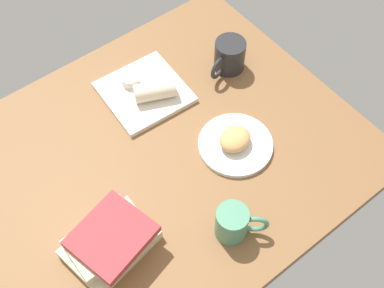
{
  "coord_description": "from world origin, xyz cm",
  "views": [
    {
      "loc": [
        -36.34,
        -61.95,
        118.28
      ],
      "look_at": [
        8.15,
        -4.43,
        7.0
      ],
      "focal_mm": 45.37,
      "sensor_mm": 36.0,
      "label": 1
    }
  ],
  "objects_px": {
    "breakfast_wrap": "(155,91)",
    "square_plate": "(144,92)",
    "round_plate": "(235,145)",
    "coffee_mug": "(229,56)",
    "second_mug": "(233,223)",
    "sauce_cup": "(130,80)",
    "book_stack": "(110,241)",
    "scone_pastry": "(235,139)"
  },
  "relations": [
    {
      "from": "round_plate",
      "to": "square_plate",
      "type": "bearing_deg",
      "value": 106.96
    },
    {
      "from": "square_plate",
      "to": "breakfast_wrap",
      "type": "height_order",
      "value": "breakfast_wrap"
    },
    {
      "from": "round_plate",
      "to": "scone_pastry",
      "type": "xyz_separation_m",
      "value": [
        -0.0,
        0.0,
        0.03
      ]
    },
    {
      "from": "scone_pastry",
      "to": "square_plate",
      "type": "xyz_separation_m",
      "value": [
        -0.09,
        0.31,
        -0.03
      ]
    },
    {
      "from": "round_plate",
      "to": "coffee_mug",
      "type": "bearing_deg",
      "value": 53.9
    },
    {
      "from": "round_plate",
      "to": "sauce_cup",
      "type": "distance_m",
      "value": 0.38
    },
    {
      "from": "sauce_cup",
      "to": "coffee_mug",
      "type": "xyz_separation_m",
      "value": [
        0.29,
        -0.12,
        0.02
      ]
    },
    {
      "from": "scone_pastry",
      "to": "book_stack",
      "type": "distance_m",
      "value": 0.43
    },
    {
      "from": "square_plate",
      "to": "sauce_cup",
      "type": "height_order",
      "value": "sauce_cup"
    },
    {
      "from": "round_plate",
      "to": "coffee_mug",
      "type": "xyz_separation_m",
      "value": [
        0.17,
        0.24,
        0.04
      ]
    },
    {
      "from": "square_plate",
      "to": "book_stack",
      "type": "height_order",
      "value": "book_stack"
    },
    {
      "from": "sauce_cup",
      "to": "breakfast_wrap",
      "type": "bearing_deg",
      "value": -71.73
    },
    {
      "from": "sauce_cup",
      "to": "coffee_mug",
      "type": "relative_size",
      "value": 0.36
    },
    {
      "from": "square_plate",
      "to": "coffee_mug",
      "type": "bearing_deg",
      "value": -14.94
    },
    {
      "from": "second_mug",
      "to": "breakfast_wrap",
      "type": "bearing_deg",
      "value": 78.76
    },
    {
      "from": "sauce_cup",
      "to": "book_stack",
      "type": "bearing_deg",
      "value": -128.76
    },
    {
      "from": "square_plate",
      "to": "sauce_cup",
      "type": "bearing_deg",
      "value": 108.27
    },
    {
      "from": "breakfast_wrap",
      "to": "book_stack",
      "type": "bearing_deg",
      "value": 155.48
    },
    {
      "from": "round_plate",
      "to": "second_mug",
      "type": "distance_m",
      "value": 0.26
    },
    {
      "from": "scone_pastry",
      "to": "book_stack",
      "type": "bearing_deg",
      "value": -174.23
    },
    {
      "from": "breakfast_wrap",
      "to": "coffee_mug",
      "type": "height_order",
      "value": "coffee_mug"
    },
    {
      "from": "scone_pastry",
      "to": "coffee_mug",
      "type": "height_order",
      "value": "coffee_mug"
    },
    {
      "from": "scone_pastry",
      "to": "second_mug",
      "type": "xyz_separation_m",
      "value": [
        -0.17,
        -0.19,
        0.01
      ]
    },
    {
      "from": "breakfast_wrap",
      "to": "round_plate",
      "type": "bearing_deg",
      "value": -139.31
    },
    {
      "from": "scone_pastry",
      "to": "breakfast_wrap",
      "type": "relative_size",
      "value": 0.77
    },
    {
      "from": "breakfast_wrap",
      "to": "scone_pastry",
      "type": "bearing_deg",
      "value": -139.87
    },
    {
      "from": "square_plate",
      "to": "coffee_mug",
      "type": "distance_m",
      "value": 0.28
    },
    {
      "from": "breakfast_wrap",
      "to": "square_plate",
      "type": "bearing_deg",
      "value": 42.2
    },
    {
      "from": "coffee_mug",
      "to": "book_stack",
      "type": "bearing_deg",
      "value": -155.22
    },
    {
      "from": "sauce_cup",
      "to": "book_stack",
      "type": "distance_m",
      "value": 0.52
    },
    {
      "from": "square_plate",
      "to": "coffee_mug",
      "type": "height_order",
      "value": "coffee_mug"
    },
    {
      "from": "breakfast_wrap",
      "to": "second_mug",
      "type": "bearing_deg",
      "value": -167.3
    },
    {
      "from": "breakfast_wrap",
      "to": "book_stack",
      "type": "height_order",
      "value": "book_stack"
    },
    {
      "from": "breakfast_wrap",
      "to": "book_stack",
      "type": "xyz_separation_m",
      "value": [
        -0.35,
        -0.31,
        -0.0
      ]
    },
    {
      "from": "coffee_mug",
      "to": "second_mug",
      "type": "height_order",
      "value": "coffee_mug"
    },
    {
      "from": "square_plate",
      "to": "scone_pastry",
      "type": "bearing_deg",
      "value": -73.53
    },
    {
      "from": "scone_pastry",
      "to": "second_mug",
      "type": "height_order",
      "value": "second_mug"
    },
    {
      "from": "breakfast_wrap",
      "to": "second_mug",
      "type": "distance_m",
      "value": 0.47
    },
    {
      "from": "round_plate",
      "to": "breakfast_wrap",
      "type": "xyz_separation_m",
      "value": [
        -0.08,
        0.27,
        0.04
      ]
    },
    {
      "from": "round_plate",
      "to": "scone_pastry",
      "type": "relative_size",
      "value": 2.27
    },
    {
      "from": "round_plate",
      "to": "breakfast_wrap",
      "type": "bearing_deg",
      "value": 106.76
    },
    {
      "from": "breakfast_wrap",
      "to": "book_stack",
      "type": "distance_m",
      "value": 0.47
    }
  ]
}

